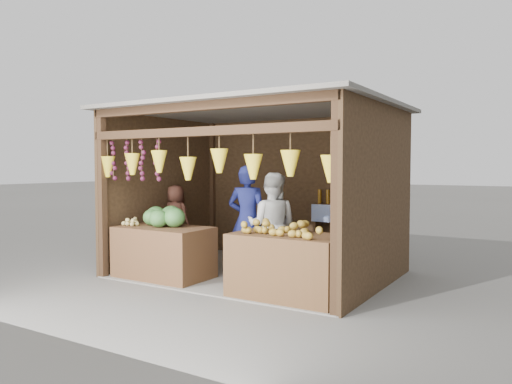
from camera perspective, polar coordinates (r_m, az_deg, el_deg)
ground at (r=8.12m, az=0.12°, el=-9.36°), size 80.00×80.00×0.00m
stall_structure at (r=7.91m, az=-0.24°, el=2.47°), size 4.30×3.30×2.66m
back_shelf at (r=8.67m, az=10.52°, el=-2.77°), size 1.25×0.32×1.32m
counter_left at (r=7.89m, az=-10.49°, el=-6.82°), size 1.45×0.85×0.80m
counter_right at (r=6.62m, az=3.72°, el=-8.48°), size 1.49×0.85×0.85m
stool at (r=9.01m, az=-9.12°, el=-7.28°), size 0.29×0.29×0.27m
man_standing at (r=7.88m, az=-0.98°, el=-3.27°), size 0.72×0.56×1.76m
woman_standing at (r=7.69m, az=1.84°, el=-3.88°), size 0.95×0.83×1.64m
vendor_seated at (r=8.91m, az=-9.16°, el=-2.84°), size 0.55×0.36×1.13m
melon_pile at (r=7.93m, az=-10.48°, el=-2.69°), size 1.00×0.50×0.32m
tanfruit_pile at (r=8.16m, az=-13.79°, el=-3.24°), size 0.34×0.40×0.13m
mango_pile at (r=6.45m, az=3.85°, el=-3.98°), size 1.40×0.64×0.22m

